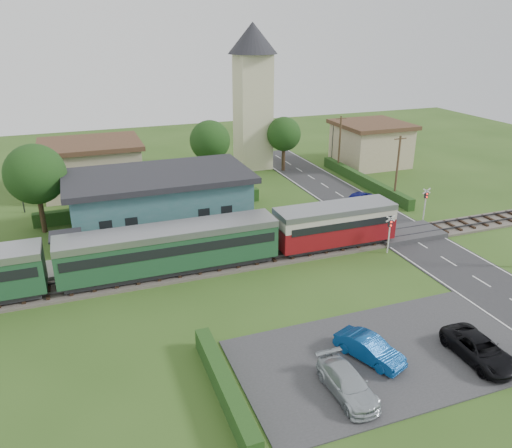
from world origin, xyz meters
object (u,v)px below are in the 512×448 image
object	(u,v)px
house_east	(371,143)
car_park_silver	(347,383)
pedestrian_far	(94,251)
crossing_signal_far	(426,200)
pedestrian_near	(246,231)
church_tower	(253,86)
house_west	(92,166)
train	(126,254)
car_on_road	(361,197)
equipment_hut	(68,250)
car_park_blue	(369,349)
car_park_dark	(480,349)
station_building	(160,201)
crossing_signal_near	(390,229)

from	to	relation	value
house_east	car_park_silver	size ratio (longest dim) A/B	2.03
house_east	pedestrian_far	bearing A→B (deg)	-152.42
crossing_signal_far	pedestrian_near	size ratio (longest dim) A/B	2.08
church_tower	house_west	bearing A→B (deg)	-171.47
train	house_east	size ratio (longest dim) A/B	4.91
church_tower	car_on_road	bearing A→B (deg)	-72.21
train	car_on_road	xyz separation A→B (m)	(24.62, 8.66, -1.47)
equipment_hut	pedestrian_far	xyz separation A→B (m)	(1.87, -0.07, -0.37)
train	car_park_blue	xyz separation A→B (m)	(11.43, -13.97, -1.43)
equipment_hut	car_park_dark	world-z (taller)	equipment_hut
house_west	station_building	bearing A→B (deg)	-70.35
equipment_hut	crossing_signal_far	world-z (taller)	crossing_signal_far
equipment_hut	station_building	size ratio (longest dim) A/B	0.16
car_park_blue	car_park_dark	bearing A→B (deg)	-42.97
equipment_hut	car_park_silver	xyz separation A→B (m)	(12.82, -19.22, -1.04)
crossing_signal_far	car_park_silver	distance (m)	26.34
crossing_signal_near	pedestrian_near	bearing A→B (deg)	151.85
house_east	pedestrian_near	xyz separation A→B (m)	(-23.89, -18.90, -1.56)
church_tower	crossing_signal_far	world-z (taller)	church_tower
car_on_road	car_park_blue	bearing A→B (deg)	127.83
church_tower	car_park_dark	distance (m)	43.21
car_park_blue	pedestrian_near	distance (m)	17.12
station_building	pedestrian_near	distance (m)	8.62
house_east	pedestrian_far	world-z (taller)	house_east
crossing_signal_far	car_on_road	xyz separation A→B (m)	(-3.03, 6.27, -1.43)
house_east	car_park_silver	world-z (taller)	house_east
train	car_park_silver	bearing A→B (deg)	-61.04
crossing_signal_far	car_park_silver	size ratio (longest dim) A/B	0.75
train	car_park_dark	world-z (taller)	train
equipment_hut	train	size ratio (longest dim) A/B	0.06
house_west	crossing_signal_near	size ratio (longest dim) A/B	3.30
equipment_hut	crossing_signal_far	size ratio (longest dim) A/B	0.78
train	car_park_silver	size ratio (longest dim) A/B	9.95
house_west	car_park_silver	size ratio (longest dim) A/B	2.49
church_tower	pedestrian_far	world-z (taller)	church_tower
car_on_road	crossing_signal_far	bearing A→B (deg)	-176.11
crossing_signal_near	pedestrian_far	world-z (taller)	crossing_signal_near
car_on_road	car_park_blue	size ratio (longest dim) A/B	0.95
crossing_signal_near	car_park_silver	world-z (taller)	crossing_signal_near
car_park_silver	equipment_hut	bearing A→B (deg)	123.02
equipment_hut	house_west	distance (m)	20.05
car_park_blue	pedestrian_near	xyz separation A→B (m)	(-1.27, 17.06, 0.49)
car_on_road	car_park_blue	world-z (taller)	car_park_blue
equipment_hut	pedestrian_far	world-z (taller)	equipment_hut
house_west	crossing_signal_far	size ratio (longest dim) A/B	3.30
house_west	pedestrian_near	bearing A→B (deg)	-60.82
house_east	car_park_silver	bearing A→B (deg)	-123.52
station_building	car_park_blue	distance (m)	24.20
station_building	car_park_dark	xyz separation A→B (m)	(13.09, -25.10, -1.97)
crossing_signal_near	car_park_blue	xyz separation A→B (m)	(-9.02, -11.56, -1.39)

